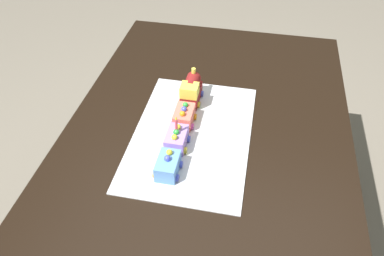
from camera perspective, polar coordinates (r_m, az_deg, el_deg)
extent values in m
plane|color=gray|center=(1.92, 1.95, -15.69)|extent=(8.00, 8.00, 0.00)
cube|color=black|center=(1.36, 2.66, 0.47)|extent=(1.40, 1.00, 0.03)
cube|color=black|center=(2.16, -6.50, 6.04)|extent=(0.07, 0.07, 0.71)
cube|color=black|center=(2.10, 17.20, 2.98)|extent=(0.07, 0.07, 0.71)
cube|color=silver|center=(1.29, 0.00, -1.04)|extent=(0.60, 0.40, 0.00)
cube|color=maroon|center=(1.42, -0.10, 5.10)|extent=(0.12, 0.06, 0.05)
cylinder|color=maroon|center=(1.40, 0.02, 6.91)|extent=(0.08, 0.05, 0.05)
cube|color=#F4E04C|center=(1.36, -0.39, 5.80)|extent=(0.06, 0.06, 0.04)
cylinder|color=#F4E04C|center=(1.41, 0.25, 8.60)|extent=(0.02, 0.02, 0.03)
sphere|color=#F4EFCC|center=(1.47, 0.43, 6.94)|extent=(0.02, 0.02, 0.02)
cylinder|color=red|center=(1.46, -1.23, 5.64)|extent=(0.02, 0.01, 0.02)
cylinder|color=orange|center=(1.41, -1.82, 3.98)|extent=(0.02, 0.01, 0.02)
cylinder|color=#4C59D8|center=(1.45, 1.57, 5.30)|extent=(0.02, 0.01, 0.02)
cylinder|color=yellow|center=(1.40, 1.07, 3.61)|extent=(0.02, 0.01, 0.02)
cube|color=#F27260|center=(1.32, -1.23, 1.78)|extent=(0.10, 0.06, 0.06)
cylinder|color=yellow|center=(1.36, -2.46, 2.19)|extent=(0.02, 0.01, 0.02)
cylinder|color=#D84CB2|center=(1.32, -3.00, 0.65)|extent=(0.02, 0.01, 0.02)
cylinder|color=orange|center=(1.34, 0.53, 1.79)|extent=(0.02, 0.01, 0.02)
cylinder|color=#D84CB2|center=(1.30, 0.07, 0.23)|extent=(0.02, 0.01, 0.02)
sphere|color=#4C59D8|center=(1.30, -1.25, 2.91)|extent=(0.02, 0.02, 0.02)
sphere|color=green|center=(1.32, -1.02, 3.60)|extent=(0.02, 0.02, 0.02)
sphere|color=orange|center=(1.28, -1.49, 2.20)|extent=(0.02, 0.02, 0.02)
cube|color=#AD84E0|center=(1.23, -2.39, -1.76)|extent=(0.10, 0.06, 0.06)
cylinder|color=#D84CB2|center=(1.27, -3.66, -1.22)|extent=(0.02, 0.01, 0.02)
cylinder|color=yellow|center=(1.24, -4.28, -2.96)|extent=(0.02, 0.01, 0.02)
cylinder|color=#4C59D8|center=(1.26, -0.49, -1.67)|extent=(0.02, 0.01, 0.02)
cylinder|color=yellow|center=(1.22, -1.01, -3.45)|extent=(0.02, 0.01, 0.02)
sphere|color=yellow|center=(1.23, -2.17, 0.17)|extent=(0.02, 0.02, 0.02)
sphere|color=yellow|center=(1.19, -2.71, -1.43)|extent=(0.02, 0.02, 0.02)
sphere|color=green|center=(1.21, -2.43, -0.61)|extent=(0.02, 0.02, 0.02)
cube|color=#669EEA|center=(1.16, -3.72, -5.79)|extent=(0.10, 0.06, 0.06)
cylinder|color=#4C59D8|center=(1.19, -5.04, -5.09)|extent=(0.02, 0.01, 0.02)
cylinder|color=orange|center=(1.16, -5.75, -7.07)|extent=(0.02, 0.01, 0.02)
cylinder|color=#4C59D8|center=(1.18, -1.65, -5.62)|extent=(0.02, 0.01, 0.02)
cylinder|color=#4C59D8|center=(1.15, -2.26, -7.64)|extent=(0.02, 0.01, 0.02)
sphere|color=yellow|center=(1.15, -3.49, -3.75)|extent=(0.02, 0.02, 0.02)
sphere|color=#4C59D8|center=(1.13, -3.79, -4.66)|extent=(0.02, 0.02, 0.02)
cylinder|color=#F24C59|center=(1.19, -2.42, 0.62)|extent=(0.01, 0.01, 0.04)
cone|color=yellow|center=(1.18, -2.46, 1.59)|extent=(0.01, 0.01, 0.01)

